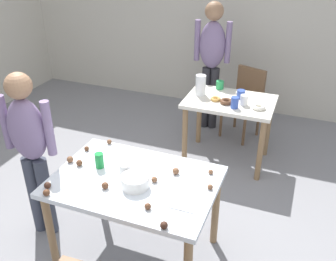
# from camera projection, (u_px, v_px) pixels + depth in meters

# --- Properties ---
(ground_plane) EXTENTS (6.40, 6.40, 0.00)m
(ground_plane) POSITION_uv_depth(u_px,v_px,m) (135.00, 254.00, 3.11)
(ground_plane) COLOR gray
(wall_back) EXTENTS (6.40, 0.10, 2.60)m
(wall_back) POSITION_uv_depth(u_px,v_px,m) (233.00, 17.00, 5.11)
(wall_back) COLOR beige
(wall_back) RESTS_ON ground_plane
(dining_table_near) EXTENTS (1.21, 0.84, 0.75)m
(dining_table_near) POSITION_uv_depth(u_px,v_px,m) (135.00, 190.00, 2.81)
(dining_table_near) COLOR silver
(dining_table_near) RESTS_ON ground_plane
(dining_table_far) EXTENTS (0.94, 0.66, 0.75)m
(dining_table_far) POSITION_uv_depth(u_px,v_px,m) (229.00, 111.00, 4.09)
(dining_table_far) COLOR silver
(dining_table_far) RESTS_ON ground_plane
(chair_far_table) EXTENTS (0.51, 0.51, 0.87)m
(chair_far_table) POSITION_uv_depth(u_px,v_px,m) (245.00, 99.00, 4.69)
(chair_far_table) COLOR brown
(chair_far_table) RESTS_ON ground_plane
(person_girl_near) EXTENTS (0.45, 0.23, 1.48)m
(person_girl_near) POSITION_uv_depth(u_px,v_px,m) (30.00, 144.00, 2.95)
(person_girl_near) COLOR #383D4C
(person_girl_near) RESTS_ON ground_plane
(person_adult_far) EXTENTS (0.45, 0.23, 1.63)m
(person_adult_far) POSITION_uv_depth(u_px,v_px,m) (212.00, 55.00, 4.63)
(person_adult_far) COLOR #28282D
(person_adult_far) RESTS_ON ground_plane
(mixing_bowl) EXTENTS (0.20, 0.20, 0.09)m
(mixing_bowl) POSITION_uv_depth(u_px,v_px,m) (135.00, 182.00, 2.67)
(mixing_bowl) COLOR white
(mixing_bowl) RESTS_ON dining_table_near
(soda_can) EXTENTS (0.07, 0.07, 0.12)m
(soda_can) POSITION_uv_depth(u_px,v_px,m) (99.00, 160.00, 2.88)
(soda_can) COLOR #198438
(soda_can) RESTS_ON dining_table_near
(fork_near) EXTENTS (0.17, 0.02, 0.01)m
(fork_near) POSITION_uv_depth(u_px,v_px,m) (181.00, 210.00, 2.46)
(fork_near) COLOR silver
(fork_near) RESTS_ON dining_table_near
(cup_near_0) EXTENTS (0.08, 0.08, 0.11)m
(cup_near_0) POSITION_uv_depth(u_px,v_px,m) (125.00, 170.00, 2.77)
(cup_near_0) COLOR white
(cup_near_0) RESTS_ON dining_table_near
(cake_ball_0) EXTENTS (0.04, 0.04, 0.04)m
(cake_ball_0) POSITION_uv_depth(u_px,v_px,m) (210.00, 187.00, 2.65)
(cake_ball_0) COLOR brown
(cake_ball_0) RESTS_ON dining_table_near
(cake_ball_1) EXTENTS (0.05, 0.05, 0.05)m
(cake_ball_1) POSITION_uv_depth(u_px,v_px,m) (47.00, 185.00, 2.66)
(cake_ball_1) COLOR #3D2319
(cake_ball_1) RESTS_ON dining_table_near
(cake_ball_2) EXTENTS (0.05, 0.05, 0.05)m
(cake_ball_2) POSITION_uv_depth(u_px,v_px,m) (105.00, 186.00, 2.66)
(cake_ball_2) COLOR brown
(cake_ball_2) RESTS_ON dining_table_near
(cake_ball_3) EXTENTS (0.04, 0.04, 0.04)m
(cake_ball_3) POSITION_uv_depth(u_px,v_px,m) (148.00, 206.00, 2.46)
(cake_ball_3) COLOR brown
(cake_ball_3) RESTS_ON dining_table_near
(cake_ball_4) EXTENTS (0.05, 0.05, 0.05)m
(cake_ball_4) POSITION_uv_depth(u_px,v_px,m) (164.00, 225.00, 2.30)
(cake_ball_4) COLOR #3D2319
(cake_ball_4) RESTS_ON dining_table_near
(cake_ball_5) EXTENTS (0.05, 0.05, 0.05)m
(cake_ball_5) POSITION_uv_depth(u_px,v_px,m) (46.00, 193.00, 2.59)
(cake_ball_5) COLOR brown
(cake_ball_5) RESTS_ON dining_table_near
(cake_ball_6) EXTENTS (0.05, 0.05, 0.05)m
(cake_ball_6) POSITION_uv_depth(u_px,v_px,m) (176.00, 171.00, 2.81)
(cake_ball_6) COLOR brown
(cake_ball_6) RESTS_ON dining_table_near
(cake_ball_7) EXTENTS (0.05, 0.05, 0.05)m
(cake_ball_7) POSITION_uv_depth(u_px,v_px,m) (70.00, 159.00, 2.96)
(cake_ball_7) COLOR brown
(cake_ball_7) RESTS_ON dining_table_near
(cake_ball_8) EXTENTS (0.04, 0.04, 0.04)m
(cake_ball_8) POSITION_uv_depth(u_px,v_px,m) (109.00, 142.00, 3.21)
(cake_ball_8) COLOR brown
(cake_ball_8) RESTS_ON dining_table_near
(cake_ball_9) EXTENTS (0.05, 0.05, 0.05)m
(cake_ball_9) POSITION_uv_depth(u_px,v_px,m) (79.00, 163.00, 2.91)
(cake_ball_9) COLOR brown
(cake_ball_9) RESTS_ON dining_table_near
(cake_ball_10) EXTENTS (0.04, 0.04, 0.04)m
(cake_ball_10) POSITION_uv_depth(u_px,v_px,m) (87.00, 149.00, 3.11)
(cake_ball_10) COLOR brown
(cake_ball_10) RESTS_ON dining_table_near
(cake_ball_11) EXTENTS (0.04, 0.04, 0.04)m
(cake_ball_11) POSITION_uv_depth(u_px,v_px,m) (211.00, 172.00, 2.82)
(cake_ball_11) COLOR brown
(cake_ball_11) RESTS_ON dining_table_near
(cake_ball_12) EXTENTS (0.04, 0.04, 0.04)m
(cake_ball_12) POSITION_uv_depth(u_px,v_px,m) (154.00, 179.00, 2.73)
(cake_ball_12) COLOR brown
(cake_ball_12) RESTS_ON dining_table_near
(pitcher_far) EXTENTS (0.11, 0.11, 0.23)m
(pitcher_far) POSITION_uv_depth(u_px,v_px,m) (201.00, 85.00, 4.10)
(pitcher_far) COLOR white
(pitcher_far) RESTS_ON dining_table_far
(cup_far_0) EXTENTS (0.09, 0.09, 0.09)m
(cup_far_0) POSITION_uv_depth(u_px,v_px,m) (220.00, 85.00, 4.28)
(cup_far_0) COLOR green
(cup_far_0) RESTS_ON dining_table_far
(cup_far_1) EXTENTS (0.08, 0.08, 0.12)m
(cup_far_1) POSITION_uv_depth(u_px,v_px,m) (235.00, 103.00, 3.83)
(cup_far_1) COLOR #3351B2
(cup_far_1) RESTS_ON dining_table_far
(cup_far_2) EXTENTS (0.08, 0.08, 0.11)m
(cup_far_2) POSITION_uv_depth(u_px,v_px,m) (244.00, 100.00, 3.90)
(cup_far_2) COLOR white
(cup_far_2) RESTS_ON dining_table_far
(cup_far_3) EXTENTS (0.09, 0.09, 0.09)m
(cup_far_3) POSITION_uv_depth(u_px,v_px,m) (241.00, 94.00, 4.04)
(cup_far_3) COLOR #3351B2
(cup_far_3) RESTS_ON dining_table_far
(donut_far_0) EXTENTS (0.10, 0.10, 0.03)m
(donut_far_0) POSITION_uv_depth(u_px,v_px,m) (240.00, 93.00, 4.16)
(donut_far_0) COLOR white
(donut_far_0) RESTS_ON dining_table_far
(donut_far_1) EXTENTS (0.11, 0.11, 0.03)m
(donut_far_1) POSITION_uv_depth(u_px,v_px,m) (216.00, 99.00, 4.01)
(donut_far_1) COLOR gold
(donut_far_1) RESTS_ON dining_table_far
(donut_far_2) EXTENTS (0.13, 0.13, 0.04)m
(donut_far_2) POSITION_uv_depth(u_px,v_px,m) (259.00, 107.00, 3.82)
(donut_far_2) COLOR white
(donut_far_2) RESTS_ON dining_table_far
(donut_far_3) EXTENTS (0.14, 0.14, 0.04)m
(donut_far_3) POSITION_uv_depth(u_px,v_px,m) (226.00, 102.00, 3.94)
(donut_far_3) COLOR brown
(donut_far_3) RESTS_ON dining_table_far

